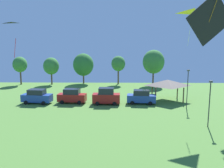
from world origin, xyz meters
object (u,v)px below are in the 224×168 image
object	(u,v)px
kite_flying_2	(194,16)
treeline_tree_3	(118,64)
light_post_0	(188,86)
treeline_tree_0	(20,65)
kite_flying_0	(210,20)
light_post_1	(210,101)
parked_car_rightmost_in_row	(141,97)
treeline_tree_2	(83,65)
kite_flying_3	(20,31)
park_pavilion	(167,83)
parked_car_third_from_left	(106,96)
treeline_tree_4	(154,62)
treeline_tree_1	(51,66)
parked_car_second_from_left	(72,96)
parked_car_leftmost	(37,96)

from	to	relation	value
kite_flying_2	treeline_tree_3	world-z (taller)	kite_flying_2
light_post_0	treeline_tree_0	bearing A→B (deg)	148.55
kite_flying_0	light_post_1	world-z (taller)	kite_flying_0
parked_car_rightmost_in_row	treeline_tree_3	xyz separation A→B (m)	(-3.57, 19.06, 3.79)
light_post_1	parked_car_rightmost_in_row	bearing A→B (deg)	121.96
treeline_tree_2	treeline_tree_3	bearing A→B (deg)	-5.60
treeline_tree_0	light_post_1	bearing A→B (deg)	-40.68
treeline_tree_2	kite_flying_0	bearing A→B (deg)	-71.41
kite_flying_0	kite_flying_2	distance (m)	14.46
kite_flying_3	light_post_0	xyz separation A→B (m)	(22.07, 6.68, -7.79)
kite_flying_3	light_post_0	distance (m)	24.34
kite_flying_0	treeline_tree_0	distance (m)	49.49
park_pavilion	treeline_tree_0	xyz separation A→B (m)	(-31.50, 15.74, 1.66)
parked_car_third_from_left	light_post_0	world-z (taller)	light_post_0
parked_car_third_from_left	treeline_tree_0	world-z (taller)	treeline_tree_0
parked_car_rightmost_in_row	treeline_tree_4	size ratio (longest dim) A/B	0.57
kite_flying_0	treeline_tree_4	xyz separation A→B (m)	(2.69, 39.32, -5.64)
treeline_tree_1	parked_car_third_from_left	bearing A→B (deg)	-53.54
treeline_tree_0	treeline_tree_2	distance (m)	14.90
parked_car_rightmost_in_row	treeline_tree_0	distance (m)	32.60
treeline_tree_2	kite_flying_3	bearing A→B (deg)	-96.65
treeline_tree_0	treeline_tree_4	world-z (taller)	treeline_tree_4
treeline_tree_2	treeline_tree_3	size ratio (longest dim) A/B	1.08
parked_car_rightmost_in_row	treeline_tree_0	size ratio (longest dim) A/B	0.72
kite_flying_2	parked_car_second_from_left	distance (m)	21.88
treeline_tree_1	treeline_tree_4	world-z (taller)	treeline_tree_4
parked_car_second_from_left	treeline_tree_4	world-z (taller)	treeline_tree_4
park_pavilion	treeline_tree_3	xyz separation A→B (m)	(-8.20, 16.69, 1.84)
park_pavilion	parked_car_leftmost	bearing A→B (deg)	-173.53
park_pavilion	treeline_tree_1	size ratio (longest dim) A/B	0.91
parked_car_third_from_left	treeline_tree_2	bearing A→B (deg)	108.74
treeline_tree_4	parked_car_rightmost_in_row	bearing A→B (deg)	-104.57
kite_flying_0	park_pavilion	xyz separation A→B (m)	(2.73, 24.02, -8.04)
kite_flying_3	parked_car_third_from_left	world-z (taller)	kite_flying_3
kite_flying_0	parked_car_third_from_left	distance (m)	24.57
treeline_tree_1	treeline_tree_2	size ratio (longest dim) A/B	0.88
kite_flying_2	parked_car_leftmost	xyz separation A→B (m)	(-22.32, 7.63, -11.74)
parked_car_leftmost	treeline_tree_2	world-z (taller)	treeline_tree_2
treeline_tree_4	treeline_tree_1	bearing A→B (deg)	178.47
parked_car_leftmost	treeline_tree_0	world-z (taller)	treeline_tree_0
kite_flying_0	treeline_tree_2	world-z (taller)	kite_flying_0
kite_flying_0	light_post_1	distance (m)	14.35
parked_car_rightmost_in_row	treeline_tree_0	bearing A→B (deg)	151.90
kite_flying_2	light_post_1	world-z (taller)	kite_flying_2
kite_flying_3	treeline_tree_1	distance (m)	28.46
light_post_1	light_post_0	bearing A→B (deg)	90.42
treeline_tree_0	parked_car_rightmost_in_row	bearing A→B (deg)	-33.99
park_pavilion	light_post_1	bearing A→B (deg)	-81.11
parked_car_rightmost_in_row	kite_flying_0	bearing A→B (deg)	-79.08
treeline_tree_0	treeline_tree_3	size ratio (longest dim) A/B	0.98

